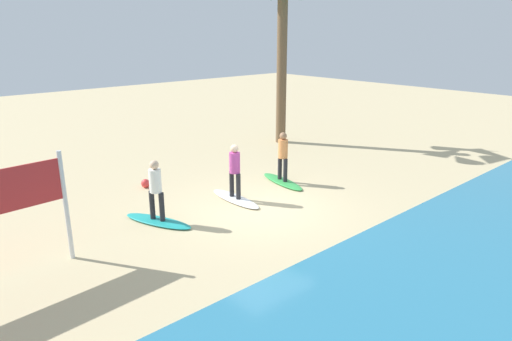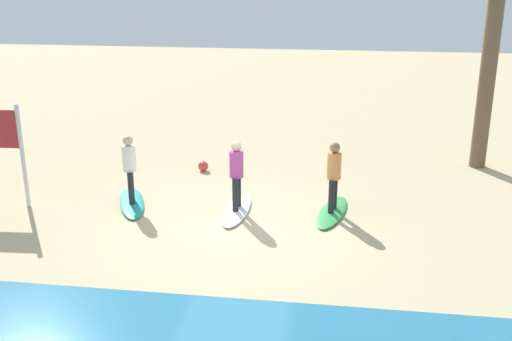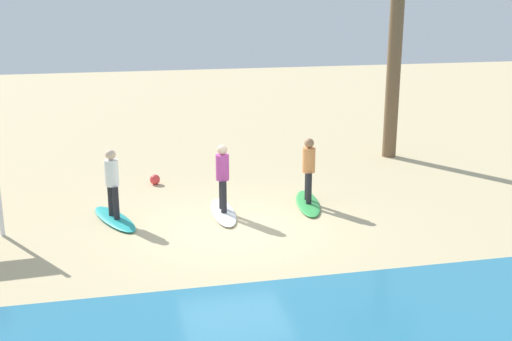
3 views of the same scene
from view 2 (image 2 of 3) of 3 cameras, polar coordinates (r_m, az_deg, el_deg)
The scene contains 8 objects.
ground_plane at distance 13.55m, azimuth -2.10°, elevation -5.44°, with size 60.00×60.00×0.00m, color #CCB789.
surfboard_green at distance 14.42m, azimuth 7.08°, elevation -3.84°, with size 2.10×0.56×0.09m, color green.
surfer_green at distance 14.08m, azimuth 7.24°, elevation -0.11°, with size 0.32×0.45×1.64m.
surfboard_white at distance 14.42m, azimuth -1.78°, elevation -3.70°, with size 2.10×0.56×0.09m, color white.
surfer_white at distance 14.08m, azimuth -1.82°, elevation 0.04°, with size 0.32×0.46×1.64m.
surfboard_teal at distance 15.14m, azimuth -11.43°, elevation -2.97°, with size 2.10×0.56×0.09m, color teal.
surfer_teal at distance 14.81m, azimuth -11.67°, elevation 0.60°, with size 0.32×0.44×1.64m.
beach_ball at distance 17.27m, azimuth -4.93°, elevation 0.41°, with size 0.29×0.29×0.29m, color #E53838.
Camera 2 is at (-2.23, 12.17, 5.52)m, focal length 43.10 mm.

